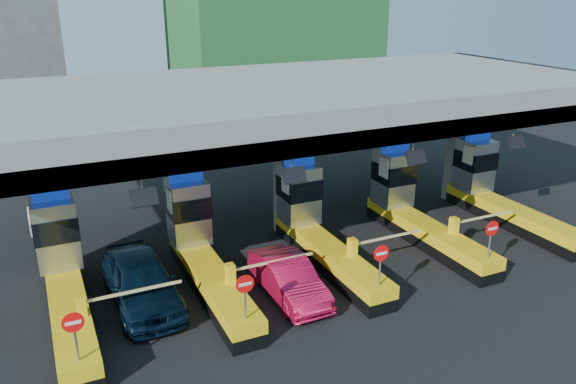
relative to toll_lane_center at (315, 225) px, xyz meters
name	(u,v)px	position (x,y,z in m)	size (l,w,h in m)	color
ground	(317,257)	(0.00, -0.28, -1.40)	(120.00, 120.00, 0.00)	black
toll_canopy	(289,103)	(0.00, 2.59, 4.74)	(28.00, 12.09, 7.00)	slate
toll_lane_far_left	(63,272)	(-10.00, 0.00, 0.00)	(4.43, 8.00, 4.16)	black
toll_lane_left	(200,246)	(-5.00, 0.00, 0.00)	(4.43, 8.00, 4.16)	black
toll_lane_center	(315,225)	(0.00, 0.00, 0.00)	(4.43, 8.00, 4.16)	black
toll_lane_right	(412,206)	(5.00, 0.00, 0.00)	(4.43, 8.00, 4.16)	black
toll_lane_far_right	(494,191)	(10.00, 0.00, 0.00)	(4.43, 8.00, 4.16)	black
van	(141,281)	(-7.49, -0.93, -0.47)	(2.19, 5.44, 1.85)	black
red_car	(288,278)	(-2.48, -2.66, -0.66)	(1.56, 4.48, 1.48)	#B60E32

